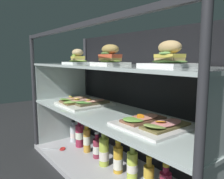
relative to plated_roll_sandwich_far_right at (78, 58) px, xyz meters
The scene contains 21 objects.
ground_plane 0.89m from the plated_roll_sandwich_far_right, ahead, with size 6.00×6.00×0.02m, color #242526.
case_base_deck 0.87m from the plated_roll_sandwich_far_right, ahead, with size 1.53×0.52×0.04m, color silver.
case_frame 0.53m from the plated_roll_sandwich_far_right, 20.72° to the left, with size 1.53×0.52×0.95m.
riser_lower_tier 0.70m from the plated_roll_sandwich_far_right, ahead, with size 1.47×0.46×0.37m.
shelf_lower_glass 0.56m from the plated_roll_sandwich_far_right, ahead, with size 1.48×0.48×0.02m, color silver.
riser_upper_tier 0.48m from the plated_roll_sandwich_far_right, ahead, with size 1.47×0.46×0.29m.
shelf_upper_glass 0.44m from the plated_roll_sandwich_far_right, ahead, with size 1.48×0.48×0.02m, color silver.
plated_roll_sandwich_far_right is the anchor object (origin of this frame).
plated_roll_sandwich_mid_left 0.43m from the plated_roll_sandwich_far_right, ahead, with size 0.18×0.18×0.12m.
plated_roll_sandwich_far_left 0.88m from the plated_roll_sandwich_far_right, ahead, with size 0.21×0.21×0.12m.
open_sandwich_tray_right_of_center 0.34m from the plated_roll_sandwich_far_right, 12.67° to the right, with size 0.34×0.34×0.06m.
open_sandwich_tray_far_left 0.84m from the plated_roll_sandwich_far_right, ahead, with size 0.34×0.34×0.05m.
juice_bottle_back_center 0.68m from the plated_roll_sandwich_far_right, 168.63° to the left, with size 0.06×0.06×0.19m.
juice_bottle_front_second 0.64m from the plated_roll_sandwich_far_right, 151.19° to the left, with size 0.07×0.07×0.23m.
juice_bottle_front_fourth 0.64m from the plated_roll_sandwich_far_right, 12.93° to the left, with size 0.06×0.06×0.22m.
juice_bottle_tucked_behind 0.69m from the plated_roll_sandwich_far_right, ahead, with size 0.06×0.06×0.19m.
juice_bottle_front_right_end 0.72m from the plated_roll_sandwich_far_right, ahead, with size 0.07×0.07×0.25m.
juice_bottle_near_post 0.81m from the plated_roll_sandwich_far_right, ahead, with size 0.06×0.06×0.22m.
juice_bottle_front_left_end 0.88m from the plated_roll_sandwich_far_right, ahead, with size 0.07×0.07×0.22m.
juice_bottle_back_right 0.99m from the plated_roll_sandwich_far_right, ahead, with size 0.06×0.06×0.20m.
kitchen_scissors 0.75m from the plated_roll_sandwich_far_right, 123.45° to the right, with size 0.16×0.18×0.01m.
Camera 1 is at (1.08, -0.82, 0.77)m, focal length 35.24 mm.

